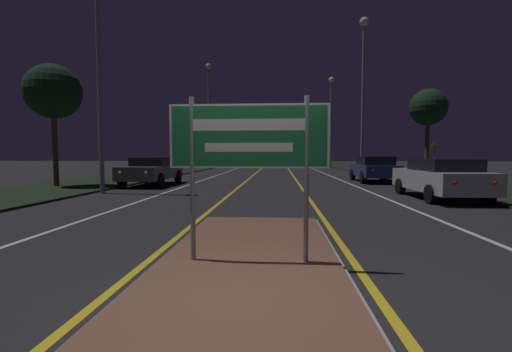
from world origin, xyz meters
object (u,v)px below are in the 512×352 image
highway_sign (249,144)px  streetlight_right_near (363,70)px  car_receding_1 (374,168)px  car_approaching_0 (153,170)px  streetlight_right_far (331,105)px  warning_sign (435,157)px  streetlight_left_far (209,100)px  streetlight_left_near (99,52)px  car_receding_0 (440,178)px

highway_sign → streetlight_right_near: 21.47m
car_receding_1 → car_approaching_0: bearing=-167.4°
highway_sign → streetlight_right_far: size_ratio=0.22×
car_receding_1 → streetlight_right_near: bearing=84.9°
warning_sign → streetlight_left_far: bearing=143.4°
streetlight_left_near → warning_sign: bearing=27.8°
streetlight_left_near → streetlight_right_near: size_ratio=0.81×
car_approaching_0 → car_receding_0: bearing=-21.4°
streetlight_right_near → car_approaching_0: size_ratio=2.34×
highway_sign → streetlight_right_far: streetlight_right_far is taller
car_receding_0 → car_approaching_0: (-12.09, 4.75, 0.02)m
streetlight_right_near → streetlight_right_far: 14.61m
streetlight_left_far → car_approaching_0: bearing=-88.0°
car_receding_0 → highway_sign: bearing=-128.0°
streetlight_left_near → warning_sign: (16.78, 8.83, -4.14)m
highway_sign → streetlight_right_near: (6.20, 19.75, 5.71)m
streetlight_right_near → car_receding_0: streetlight_right_near is taller
car_receding_0 → car_approaching_0: car_approaching_0 is taller
streetlight_right_far → car_receding_1: streetlight_right_far is taller
car_receding_0 → warning_sign: warning_sign is taller
car_receding_1 → car_receding_0: bearing=-88.0°
streetlight_left_far → car_approaching_0: streetlight_left_far is taller
streetlight_left_far → car_receding_0: bearing=-60.2°
car_receding_0 → warning_sign: bearing=67.2°
car_receding_0 → streetlight_right_near: bearing=89.3°
streetlight_right_far → streetlight_right_near: bearing=-90.2°
car_approaching_0 → streetlight_right_near: bearing=30.6°
streetlight_right_far → car_approaching_0: 25.84m
streetlight_left_far → streetlight_right_far: (12.88, 4.44, -0.05)m
streetlight_right_far → car_approaching_0: (-12.27, -21.85, -6.27)m
car_receding_0 → car_approaching_0: bearing=158.6°
streetlight_left_far → car_receding_1: size_ratio=2.54×
streetlight_left_far → streetlight_right_near: streetlight_right_near is taller
streetlight_left_far → car_receding_0: size_ratio=2.41×
highway_sign → streetlight_left_near: size_ratio=0.25×
streetlight_right_far → car_receding_1: size_ratio=2.41×
streetlight_right_far → car_approaching_0: bearing=-119.3°
streetlight_left_near → highway_sign: bearing=-52.4°
streetlight_right_far → car_receding_0: (-0.19, -26.60, -6.29)m
car_receding_0 → streetlight_left_far: bearing=119.8°
streetlight_right_near → car_approaching_0: bearing=-149.4°
highway_sign → car_receding_1: size_ratio=0.53×
streetlight_right_near → car_receding_1: bearing=-95.1°
streetlight_left_far → streetlight_right_far: size_ratio=1.05×
streetlight_left_far → car_receding_1: (12.43, -14.77, -6.31)m
streetlight_right_near → car_receding_1: size_ratio=2.59×
streetlight_left_near → streetlight_right_near: (12.84, 11.12, 1.82)m
streetlight_left_near → car_receding_1: 14.84m
highway_sign → streetlight_left_near: bearing=127.6°
car_receding_0 → streetlight_left_near: bearing=176.1°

